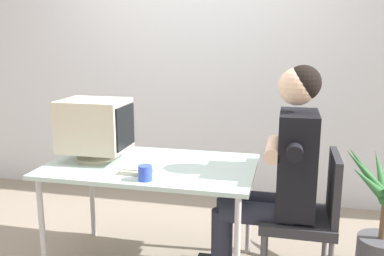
# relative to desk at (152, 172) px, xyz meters

# --- Properties ---
(wall_back) EXTENTS (8.00, 0.10, 3.00)m
(wall_back) POSITION_rel_desk_xyz_m (0.30, 1.40, 0.83)
(wall_back) COLOR silver
(wall_back) RESTS_ON ground_plane
(desk) EXTENTS (1.32, 0.79, 0.73)m
(desk) POSITION_rel_desk_xyz_m (0.00, 0.00, 0.00)
(desk) COLOR #B7B7BC
(desk) RESTS_ON ground_plane
(crt_monitor) EXTENTS (0.43, 0.33, 0.40)m
(crt_monitor) POSITION_rel_desk_xyz_m (-0.38, 0.01, 0.28)
(crt_monitor) COLOR beige
(crt_monitor) RESTS_ON desk
(keyboard) EXTENTS (0.19, 0.45, 0.03)m
(keyboard) POSITION_rel_desk_xyz_m (-0.02, -0.03, 0.07)
(keyboard) COLOR beige
(keyboard) RESTS_ON desk
(office_chair) EXTENTS (0.44, 0.44, 0.86)m
(office_chair) POSITION_rel_desk_xyz_m (0.99, 0.01, -0.18)
(office_chair) COLOR #4C4C51
(office_chair) RESTS_ON ground_plane
(person_seated) EXTENTS (0.73, 0.57, 1.37)m
(person_seated) POSITION_rel_desk_xyz_m (0.80, 0.01, 0.08)
(person_seated) COLOR black
(person_seated) RESTS_ON ground_plane
(potted_plant) EXTENTS (0.65, 0.65, 0.85)m
(potted_plant) POSITION_rel_desk_xyz_m (1.48, 0.31, -0.28)
(potted_plant) COLOR #4C4C51
(potted_plant) RESTS_ON ground_plane
(desk_mug) EXTENTS (0.08, 0.09, 0.09)m
(desk_mug) POSITION_rel_desk_xyz_m (0.07, -0.30, 0.10)
(desk_mug) COLOR blue
(desk_mug) RESTS_ON desk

